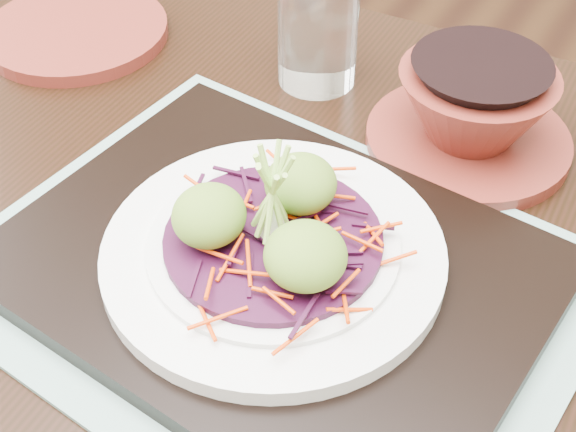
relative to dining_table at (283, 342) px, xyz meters
The scene contains 11 objects.
dining_table is the anchor object (origin of this frame).
placemat 0.09m from the dining_table, 82.32° to the right, with size 0.42×0.33×0.00m, color gray.
serving_tray 0.10m from the dining_table, 82.32° to the right, with size 0.37×0.27×0.02m, color black.
white_plate 0.12m from the dining_table, 82.32° to the right, with size 0.24×0.24×0.02m.
cabbage_bed 0.13m from the dining_table, 82.32° to the right, with size 0.15×0.15×0.01m, color #340A27.
carrot_julienne 0.14m from the dining_table, 82.32° to the right, with size 0.18×0.18×0.01m, color #D73603, non-canonical shape.
guacamole_scoops 0.15m from the dining_table, 82.61° to the right, with size 0.13×0.12×0.04m.
scallion_garnish 0.17m from the dining_table, 82.32° to the right, with size 0.05×0.05×0.08m, color #95C44E, non-canonical shape.
terracotta_side_plate 0.39m from the dining_table, 153.78° to the left, with size 0.18×0.18×0.01m, color #5B1D15.
water_glass 0.28m from the dining_table, 112.80° to the left, with size 0.07×0.07×0.10m, color white.
terracotta_bowl_set 0.24m from the dining_table, 71.59° to the left, with size 0.22×0.22×0.07m.
Camera 1 is at (0.25, -0.28, 1.12)m, focal length 50.00 mm.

